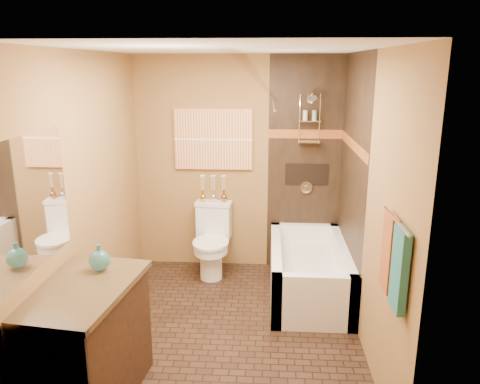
# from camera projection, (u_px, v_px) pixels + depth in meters

# --- Properties ---
(floor) EXTENTS (3.00, 3.00, 0.00)m
(floor) POSITION_uv_depth(u_px,v_px,m) (228.00, 329.00, 4.35)
(floor) COLOR black
(floor) RESTS_ON ground
(wall_left) EXTENTS (0.02, 3.00, 2.50)m
(wall_left) POSITION_uv_depth(u_px,v_px,m) (90.00, 198.00, 4.09)
(wall_left) COLOR olive
(wall_left) RESTS_ON floor
(wall_right) EXTENTS (0.02, 3.00, 2.50)m
(wall_right) POSITION_uv_depth(u_px,v_px,m) (368.00, 203.00, 3.94)
(wall_right) COLOR olive
(wall_right) RESTS_ON floor
(wall_back) EXTENTS (2.40, 0.02, 2.50)m
(wall_back) POSITION_uv_depth(u_px,v_px,m) (238.00, 165.00, 5.46)
(wall_back) COLOR olive
(wall_back) RESTS_ON floor
(wall_front) EXTENTS (2.40, 0.02, 2.50)m
(wall_front) POSITION_uv_depth(u_px,v_px,m) (202.00, 277.00, 2.57)
(wall_front) COLOR olive
(wall_front) RESTS_ON floor
(ceiling) EXTENTS (3.00, 3.00, 0.00)m
(ceiling) POSITION_uv_depth(u_px,v_px,m) (225.00, 49.00, 3.69)
(ceiling) COLOR silver
(ceiling) RESTS_ON wall_back
(alcove_tile_back) EXTENTS (0.85, 0.01, 2.50)m
(alcove_tile_back) POSITION_uv_depth(u_px,v_px,m) (305.00, 166.00, 5.40)
(alcove_tile_back) COLOR black
(alcove_tile_back) RESTS_ON wall_back
(alcove_tile_right) EXTENTS (0.01, 1.50, 2.50)m
(alcove_tile_right) POSITION_uv_depth(u_px,v_px,m) (352.00, 182.00, 4.67)
(alcove_tile_right) COLOR black
(alcove_tile_right) RESTS_ON wall_right
(mosaic_band_back) EXTENTS (0.85, 0.01, 0.10)m
(mosaic_band_back) POSITION_uv_depth(u_px,v_px,m) (306.00, 134.00, 5.30)
(mosaic_band_back) COLOR maroon
(mosaic_band_back) RESTS_ON alcove_tile_back
(mosaic_band_right) EXTENTS (0.01, 1.50, 0.10)m
(mosaic_band_right) POSITION_uv_depth(u_px,v_px,m) (353.00, 145.00, 4.57)
(mosaic_band_right) COLOR maroon
(mosaic_band_right) RESTS_ON alcove_tile_right
(alcove_niche) EXTENTS (0.50, 0.01, 0.25)m
(alcove_niche) POSITION_uv_depth(u_px,v_px,m) (307.00, 174.00, 5.42)
(alcove_niche) COLOR black
(alcove_niche) RESTS_ON alcove_tile_back
(shower_fixtures) EXTENTS (0.24, 0.33, 1.16)m
(shower_fixtures) POSITION_uv_depth(u_px,v_px,m) (309.00, 131.00, 5.19)
(shower_fixtures) COLOR silver
(shower_fixtures) RESTS_ON floor
(curtain_rod) EXTENTS (0.03, 1.55, 0.03)m
(curtain_rod) POSITION_uv_depth(u_px,v_px,m) (274.00, 103.00, 4.51)
(curtain_rod) COLOR silver
(curtain_rod) RESTS_ON wall_back
(towel_bar) EXTENTS (0.02, 0.55, 0.02)m
(towel_bar) POSITION_uv_depth(u_px,v_px,m) (396.00, 220.00, 2.88)
(towel_bar) COLOR silver
(towel_bar) RESTS_ON wall_right
(towel_teal) EXTENTS (0.05, 0.22, 0.52)m
(towel_teal) POSITION_uv_depth(u_px,v_px,m) (400.00, 269.00, 2.83)
(towel_teal) COLOR #1D5E62
(towel_teal) RESTS_ON towel_bar
(towel_rust) EXTENTS (0.05, 0.22, 0.52)m
(towel_rust) POSITION_uv_depth(u_px,v_px,m) (389.00, 253.00, 3.08)
(towel_rust) COLOR brown
(towel_rust) RESTS_ON towel_bar
(sunset_painting) EXTENTS (0.90, 0.04, 0.70)m
(sunset_painting) POSITION_uv_depth(u_px,v_px,m) (213.00, 139.00, 5.38)
(sunset_painting) COLOR #CA5F2F
(sunset_painting) RESTS_ON wall_back
(vanity_mirror) EXTENTS (0.01, 1.00, 0.90)m
(vanity_mirror) POSITION_uv_depth(u_px,v_px,m) (32.00, 203.00, 3.06)
(vanity_mirror) COLOR white
(vanity_mirror) RESTS_ON wall_left
(bathtub) EXTENTS (0.80, 1.50, 0.55)m
(bathtub) POSITION_uv_depth(u_px,v_px,m) (309.00, 275.00, 4.96)
(bathtub) COLOR white
(bathtub) RESTS_ON floor
(toilet) EXTENTS (0.44, 0.64, 0.83)m
(toilet) POSITION_uv_depth(u_px,v_px,m) (212.00, 240.00, 5.41)
(toilet) COLOR white
(toilet) RESTS_ON floor
(vanity) EXTENTS (0.76, 1.10, 0.91)m
(vanity) POSITION_uv_depth(u_px,v_px,m) (85.00, 345.00, 3.32)
(vanity) COLOR black
(vanity) RESTS_ON floor
(teal_bottle) EXTENTS (0.16, 0.16, 0.24)m
(teal_bottle) POSITION_uv_depth(u_px,v_px,m) (99.00, 257.00, 3.43)
(teal_bottle) COLOR #287478
(teal_bottle) RESTS_ON vanity
(bud_vases) EXTENTS (0.31, 0.07, 0.31)m
(bud_vases) POSITION_uv_depth(u_px,v_px,m) (213.00, 188.00, 5.44)
(bud_vases) COLOR gold
(bud_vases) RESTS_ON toilet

